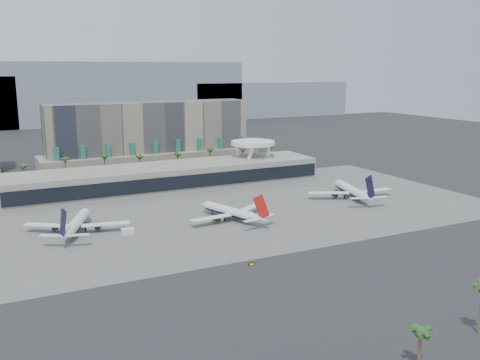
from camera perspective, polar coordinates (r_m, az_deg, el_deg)
name	(u,v)px	position (r m, az deg, el deg)	size (l,w,h in m)	color
ground	(267,246)	(195.46, 2.93, -7.08)	(900.00, 900.00, 0.00)	#232326
apron_pad	(208,211)	(242.76, -3.44, -3.29)	(260.00, 130.00, 0.06)	#5B5B59
mountain_ridge	(88,98)	(642.94, -15.87, 8.44)	(680.00, 60.00, 70.00)	gray
hotel	(150,141)	(353.34, -9.58, 4.13)	(140.00, 30.00, 42.00)	gray
terminal	(168,175)	(291.29, -7.67, 0.50)	(170.00, 32.50, 14.50)	#9F998C
saucer_structure	(253,146)	(316.28, 1.39, 3.70)	(26.00, 26.00, 21.89)	white
palm_row	(160,158)	(325.60, -8.53, 2.39)	(157.80, 2.80, 13.10)	brown
airliner_left	(76,224)	(219.26, -17.08, -4.47)	(39.17, 40.37, 14.80)	white
airliner_centre	(232,212)	(226.89, -0.91, -3.42)	(38.63, 39.97, 14.28)	white
airliner_right	(352,191)	(269.71, 11.87, -1.12)	(43.04, 44.70, 15.69)	white
service_vehicle_a	(128,231)	(212.93, -11.87, -5.39)	(4.83, 2.36, 2.36)	white
service_vehicle_b	(231,214)	(233.54, -0.97, -3.65)	(3.56, 2.03, 1.83)	white
taxiway_sign	(252,264)	(176.98, 1.26, -8.96)	(2.20, 0.36, 1.00)	black
near_palm_a	(420,338)	(125.06, 18.68, -15.70)	(6.00, 6.00, 9.65)	brown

